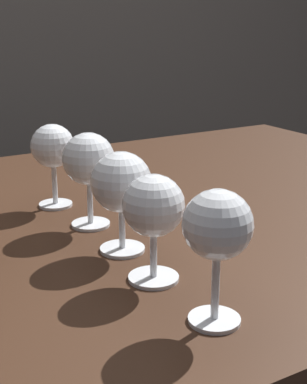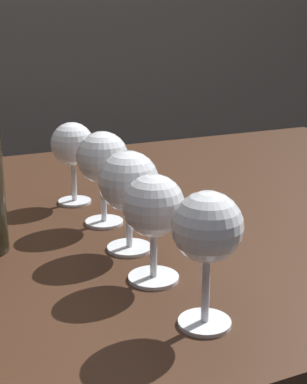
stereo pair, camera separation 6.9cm
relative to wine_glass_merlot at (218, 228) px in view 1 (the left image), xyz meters
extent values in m
cube|color=#382114|center=(0.06, 0.37, -0.13)|extent=(1.52, 0.98, 0.03)
cylinder|color=#382114|center=(0.76, 0.80, -0.51)|extent=(0.06, 0.06, 0.74)
cylinder|color=white|center=(0.00, 0.00, -0.11)|extent=(0.06, 0.06, 0.00)
cylinder|color=white|center=(0.00, 0.00, -0.06)|extent=(0.01, 0.01, 0.08)
sphere|color=white|center=(0.00, 0.00, 0.00)|extent=(0.08, 0.08, 0.08)
ellipsoid|color=maroon|center=(0.00, 0.00, 0.00)|extent=(0.07, 0.07, 0.03)
cylinder|color=white|center=(0.00, 0.12, -0.11)|extent=(0.06, 0.06, 0.00)
cylinder|color=white|center=(0.00, 0.12, -0.07)|extent=(0.01, 0.01, 0.07)
sphere|color=white|center=(0.00, 0.12, -0.01)|extent=(0.08, 0.08, 0.08)
cylinder|color=white|center=(0.00, 0.23, -0.11)|extent=(0.06, 0.06, 0.00)
cylinder|color=white|center=(0.00, 0.23, -0.07)|extent=(0.01, 0.01, 0.07)
sphere|color=white|center=(0.00, 0.23, -0.01)|extent=(0.09, 0.09, 0.09)
ellipsoid|color=#EACC66|center=(0.00, 0.23, -0.01)|extent=(0.07, 0.07, 0.04)
cylinder|color=white|center=(0.01, 0.34, -0.11)|extent=(0.06, 0.06, 0.00)
cylinder|color=white|center=(0.01, 0.34, -0.07)|extent=(0.01, 0.01, 0.08)
sphere|color=white|center=(0.01, 0.34, 0.00)|extent=(0.08, 0.08, 0.08)
ellipsoid|color=pink|center=(0.01, 0.34, 0.00)|extent=(0.07, 0.07, 0.04)
cylinder|color=white|center=(0.00, 0.46, -0.11)|extent=(0.06, 0.06, 0.00)
cylinder|color=white|center=(0.00, 0.46, -0.07)|extent=(0.01, 0.01, 0.08)
sphere|color=white|center=(0.00, 0.46, 0.00)|extent=(0.07, 0.07, 0.07)
ellipsoid|color=beige|center=(0.00, 0.46, 0.00)|extent=(0.07, 0.07, 0.03)
camera|label=1|loc=(-0.34, -0.44, 0.21)|focal=53.52mm
camera|label=2|loc=(-0.28, -0.48, 0.21)|focal=53.52mm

